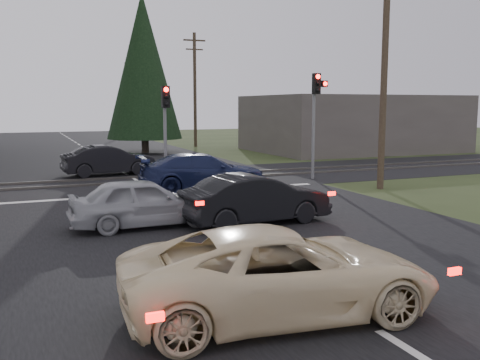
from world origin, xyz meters
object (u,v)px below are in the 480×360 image
dark_hatchback (256,199)px  dark_car_far (109,160)px  traffic_signal_right (316,105)px  utility_pole_mid (195,88)px  silver_car (143,202)px  blue_sedan (203,172)px  utility_pole_far (133,94)px  traffic_signal_center (166,117)px  utility_pole_near (384,68)px  cream_coupe (280,272)px

dark_hatchback → dark_car_far: (-2.13, 12.33, 0.01)m
traffic_signal_right → utility_pole_mid: bearing=87.3°
silver_car → blue_sedan: 6.38m
utility_pole_far → blue_sedan: utility_pole_far is taller
traffic_signal_right → utility_pole_far: size_ratio=0.52×
dark_hatchback → traffic_signal_right: bearing=-45.1°
traffic_signal_center → dark_hatchback: (0.30, -8.57, -2.11)m
utility_pole_near → silver_car: utility_pole_near is taller
traffic_signal_center → silver_car: bearing=-109.2°
traffic_signal_center → silver_car: traffic_signal_center is taller
utility_pole_far → silver_car: bearing=-101.1°
traffic_signal_right → blue_sedan: traffic_signal_right is taller
dark_car_far → dark_hatchback: bearing=-175.1°
utility_pole_mid → dark_hatchback: 29.09m
dark_hatchback → silver_car: bearing=70.0°
cream_coupe → utility_pole_far: bearing=-3.2°
utility_pole_far → dark_hatchback: size_ratio=2.14×
traffic_signal_right → dark_hatchback: size_ratio=1.12×
silver_car → dark_car_far: size_ratio=0.92×
silver_car → blue_sedan: blue_sedan is taller
utility_pole_mid → silver_car: (-10.20, -27.07, -4.05)m
dark_hatchback → blue_sedan: bearing=-9.6°
dark_hatchback → dark_car_far: dark_car_far is taller
blue_sedan → utility_pole_near: bearing=-103.6°
traffic_signal_right → silver_car: 11.63m
traffic_signal_right → traffic_signal_center: size_ratio=1.15×
dark_car_far → utility_pole_near: bearing=-137.0°
utility_pole_far → blue_sedan: size_ratio=1.80×
cream_coupe → silver_car: bearing=11.2°
dark_hatchback → silver_car: (-3.00, 0.82, -0.02)m
utility_pole_mid → dark_car_far: bearing=-120.9°
utility_pole_near → cream_coupe: (-9.56, -10.06, -4.03)m
utility_pole_far → cream_coupe: utility_pole_far is taller
utility_pole_far → dark_car_far: size_ratio=2.09×
utility_pole_mid → dark_hatchback: bearing=-104.5°
cream_coupe → dark_car_far: bearing=5.3°
cream_coupe → dark_hatchback: size_ratio=1.19×
utility_pole_mid → blue_sedan: (-6.68, -21.75, -4.00)m
traffic_signal_right → utility_pole_far: utility_pole_far is taller
dark_car_far → blue_sedan: bearing=-161.7°
silver_car → dark_car_far: 11.54m
utility_pole_far → utility_pole_mid: bearing=-90.0°
utility_pole_mid → dark_hatchback: size_ratio=2.14×
traffic_signal_center → utility_pole_mid: utility_pole_mid is taller
silver_car → traffic_signal_right: bearing=-55.4°
traffic_signal_center → cream_coupe: traffic_signal_center is taller
traffic_signal_right → dark_hatchback: bearing=-130.3°
traffic_signal_center → traffic_signal_right: bearing=-10.4°
traffic_signal_center → silver_car: (-2.70, -7.75, -2.13)m
cream_coupe → dark_hatchback: bearing=-14.9°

